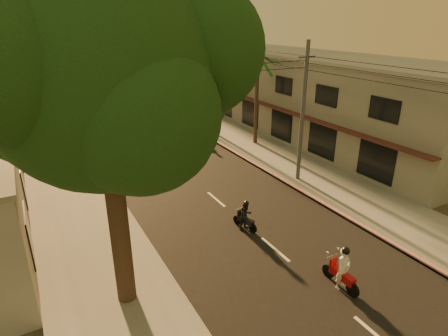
{
  "coord_description": "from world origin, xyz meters",
  "views": [
    {
      "loc": [
        -9.28,
        -9.94,
        10.09
      ],
      "look_at": [
        0.35,
        7.66,
        2.09
      ],
      "focal_mm": 30.0,
      "sensor_mm": 36.0,
      "label": 1
    }
  ],
  "objects": [
    {
      "name": "ground",
      "position": [
        0.0,
        0.0,
        0.0
      ],
      "size": [
        160.0,
        160.0,
        0.0
      ],
      "primitive_type": "plane",
      "color": "#383023",
      "rests_on": "ground"
    },
    {
      "name": "broadleaf_tree",
      "position": [
        -6.61,
        2.14,
        8.48
      ],
      "size": [
        9.6,
        8.7,
        12.1
      ],
      "color": "black",
      "rests_on": "ground"
    },
    {
      "name": "utility_poles",
      "position": [
        6.2,
        20.0,
        6.54
      ],
      "size": [
        1.2,
        48.26,
        9.0
      ],
      "color": "#38383A",
      "rests_on": "ground"
    },
    {
      "name": "scooter_far_a",
      "position": [
        0.11,
        18.29,
        0.86
      ],
      "size": [
        1.16,
        1.88,
        1.89
      ],
      "rotation": [
        0.0,
        0.0,
        0.27
      ],
      "color": "black",
      "rests_on": "ground"
    },
    {
      "name": "sidewalk_left",
      "position": [
        -7.5,
        20.0,
        0.06
      ],
      "size": [
        5.0,
        140.0,
        0.12
      ],
      "primitive_type": "cube",
      "color": "slate",
      "rests_on": "ground"
    },
    {
      "name": "curb_stripe",
      "position": [
        5.1,
        15.0,
        0.1
      ],
      "size": [
        0.2,
        60.0,
        0.2
      ],
      "primitive_type": "cube",
      "color": "red",
      "rests_on": "ground"
    },
    {
      "name": "palm_tree",
      "position": [
        8.0,
        16.0,
        7.15
      ],
      "size": [
        5.0,
        5.0,
        8.2
      ],
      "color": "black",
      "rests_on": "ground"
    },
    {
      "name": "sidewalk_right",
      "position": [
        7.5,
        20.0,
        0.06
      ],
      "size": [
        5.0,
        140.0,
        0.12
      ],
      "primitive_type": "cube",
      "color": "slate",
      "rests_on": "ground"
    },
    {
      "name": "filler_right",
      "position": [
        14.0,
        45.0,
        3.0
      ],
      "size": [
        8.0,
        14.0,
        6.0
      ],
      "primitive_type": "cube",
      "color": "#A49F94",
      "rests_on": "ground"
    },
    {
      "name": "parked_car",
      "position": [
        3.93,
        25.58,
        0.71
      ],
      "size": [
        2.19,
        4.55,
        1.42
      ],
      "primitive_type": "imported",
      "rotation": [
        0.0,
        0.0,
        -0.08
      ],
      "color": "#9B9EA3",
      "rests_on": "ground"
    },
    {
      "name": "shophouse_row",
      "position": [
        13.95,
        18.0,
        3.65
      ],
      "size": [
        8.8,
        34.2,
        7.3
      ],
      "color": "gray",
      "rests_on": "ground"
    },
    {
      "name": "scooter_mid_a",
      "position": [
        -0.23,
        4.27,
        0.74
      ],
      "size": [
        1.01,
        1.62,
        1.61
      ],
      "rotation": [
        0.0,
        0.0,
        0.24
      ],
      "color": "black",
      "rests_on": "ground"
    },
    {
      "name": "scooter_red",
      "position": [
        0.75,
        -1.43,
        0.83
      ],
      "size": [
        0.73,
        1.93,
        1.9
      ],
      "rotation": [
        0.0,
        0.0,
        0.01
      ],
      "color": "black",
      "rests_on": "ground"
    },
    {
      "name": "scooter_mid_b",
      "position": [
        3.93,
        19.08,
        0.73
      ],
      "size": [
        1.04,
        1.62,
        1.6
      ],
      "rotation": [
        0.0,
        0.0,
        -0.2
      ],
      "color": "black",
      "rests_on": "ground"
    },
    {
      "name": "road",
      "position": [
        0.0,
        20.0,
        0.01
      ],
      "size": [
        10.0,
        140.0,
        0.02
      ],
      "primitive_type": "cube",
      "color": "black",
      "rests_on": "ground"
    }
  ]
}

